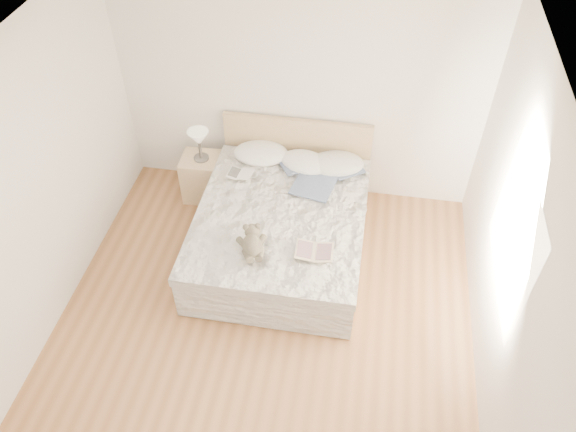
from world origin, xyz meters
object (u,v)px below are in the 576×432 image
object	(u,v)px
table_lamp	(199,139)
teddy_bear	(252,251)
childrens_book	(314,252)
photo_book	(241,174)
bed	(282,227)
nightstand	(203,177)

from	to	relation	value
table_lamp	teddy_bear	distance (m)	1.64
childrens_book	teddy_bear	xyz separation A→B (m)	(-0.58, -0.10, 0.02)
photo_book	teddy_bear	world-z (taller)	teddy_bear
table_lamp	teddy_bear	bearing A→B (deg)	-56.70
table_lamp	teddy_bear	world-z (taller)	table_lamp
bed	childrens_book	world-z (taller)	bed
photo_book	childrens_book	size ratio (longest dim) A/B	0.75
nightstand	table_lamp	xyz separation A→B (m)	(0.01, 0.00, 0.55)
nightstand	childrens_book	distance (m)	1.98
bed	teddy_bear	size ratio (longest dim) A/B	6.01
bed	photo_book	size ratio (longest dim) A/B	7.66
bed	teddy_bear	distance (m)	0.79
photo_book	childrens_book	xyz separation A→B (m)	(0.95, -0.99, 0.00)
nightstand	photo_book	xyz separation A→B (m)	(0.54, -0.27, 0.35)
bed	nightstand	bearing A→B (deg)	147.71
nightstand	table_lamp	bearing A→B (deg)	7.57
nightstand	photo_book	size ratio (longest dim) A/B	2.00
bed	childrens_book	bearing A→B (deg)	-54.68
bed	table_lamp	xyz separation A→B (m)	(-1.06, 0.68, 0.53)
childrens_book	photo_book	bearing A→B (deg)	131.61
bed	nightstand	xyz separation A→B (m)	(-1.07, 0.68, -0.03)
photo_book	teddy_bear	size ratio (longest dim) A/B	0.78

